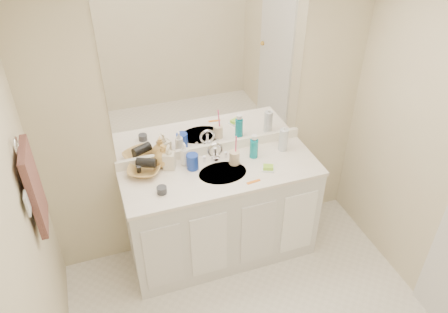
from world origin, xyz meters
TOP-DOWN VIEW (x-y plane):
  - ceiling at (0.00, 0.00)m, footprint 2.60×2.60m
  - wall_back at (0.00, 1.30)m, footprint 2.60×0.02m
  - wall_left at (-1.30, 0.00)m, footprint 0.02×2.60m
  - vanity_cabinet at (0.00, 1.02)m, footprint 1.50×0.55m
  - countertop at (0.00, 1.02)m, footprint 1.52×0.57m
  - backsplash at (0.00, 1.29)m, footprint 1.52×0.03m
  - sink_basin at (0.00, 1.00)m, footprint 0.37×0.37m
  - faucet at (0.00, 1.18)m, footprint 0.02×0.02m
  - mirror at (0.00, 1.29)m, footprint 1.48×0.01m
  - blue_mug at (-0.20, 1.13)m, footprint 0.12×0.12m
  - tan_cup at (0.12, 1.09)m, footprint 0.08×0.08m
  - toothbrush at (0.13, 1.09)m, footprint 0.02×0.04m
  - mouthwash_bottle at (0.30, 1.12)m, footprint 0.08×0.08m
  - clear_pump_bottle at (0.56, 1.14)m, footprint 0.09×0.09m
  - soap_dish at (0.34, 0.93)m, footprint 0.12×0.11m
  - green_soap at (0.34, 0.93)m, footprint 0.09×0.08m
  - orange_comb at (0.18, 0.83)m, footprint 0.11×0.03m
  - dark_jar at (-0.48, 0.92)m, footprint 0.08×0.08m
  - soap_bottle_white at (-0.24, 1.20)m, footprint 0.07×0.07m
  - soap_bottle_cream at (-0.36, 1.20)m, footprint 0.12×0.12m
  - soap_bottle_yellow at (-0.40, 1.24)m, footprint 0.18×0.18m
  - wicker_basket at (-0.56, 1.19)m, footprint 0.32×0.32m
  - hair_dryer at (-0.54, 1.19)m, footprint 0.16×0.13m
  - towel_ring at (-1.27, 0.77)m, footprint 0.01×0.11m
  - hand_towel at (-1.25, 0.77)m, footprint 0.04×0.32m
  - switch_plate at (-1.27, 0.57)m, footprint 0.01×0.08m

SIDE VIEW (x-z plane):
  - vanity_cabinet at x=0.00m, z-range 0.00..0.85m
  - countertop at x=0.00m, z-range 0.85..0.88m
  - sink_basin at x=0.00m, z-range 0.86..0.88m
  - orange_comb at x=0.18m, z-range 0.88..0.88m
  - soap_dish at x=0.34m, z-range 0.88..0.89m
  - green_soap at x=0.34m, z-range 0.89..0.92m
  - dark_jar at x=-0.48m, z-range 0.88..0.93m
  - wicker_basket at x=-0.56m, z-range 0.88..0.94m
  - backsplash at x=0.00m, z-range 0.88..0.96m
  - tan_cup at x=0.12m, z-range 0.88..0.99m
  - faucet at x=0.00m, z-range 0.88..0.99m
  - blue_mug at x=-0.20m, z-range 0.88..1.00m
  - mouthwash_bottle at x=0.30m, z-range 0.88..1.04m
  - hair_dryer at x=-0.54m, z-range 0.93..1.01m
  - soap_bottle_yellow at x=-0.40m, z-range 0.88..1.07m
  - clear_pump_bottle at x=0.56m, z-range 0.88..1.07m
  - soap_bottle_white at x=-0.24m, z-range 0.88..1.07m
  - soap_bottle_cream at x=-0.36m, z-range 0.88..1.08m
  - toothbrush at x=0.13m, z-range 0.93..1.13m
  - wall_back at x=0.00m, z-range 0.00..2.40m
  - wall_left at x=-1.30m, z-range 0.00..2.40m
  - hand_towel at x=-1.25m, z-range 0.98..1.52m
  - switch_plate at x=-1.27m, z-range 1.24..1.36m
  - towel_ring at x=-1.27m, z-range 1.49..1.61m
  - mirror at x=0.00m, z-range 0.96..2.16m
  - ceiling at x=0.00m, z-range 2.39..2.41m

